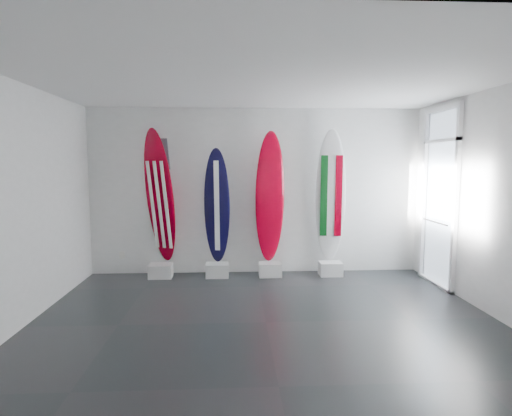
{
  "coord_description": "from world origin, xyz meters",
  "views": [
    {
      "loc": [
        -0.39,
        -5.11,
        2.01
      ],
      "look_at": [
        -0.06,
        1.4,
        1.31
      ],
      "focal_mm": 29.33,
      "sensor_mm": 36.0,
      "label": 1
    }
  ],
  "objects": [
    {
      "name": "display_block_navy",
      "position": [
        -0.7,
        2.18,
        0.12
      ],
      "size": [
        0.4,
        0.3,
        0.24
      ],
      "primitive_type": "cube",
      "color": "silver",
      "rests_on": "floor"
    },
    {
      "name": "wall_back",
      "position": [
        0.0,
        2.5,
        1.5
      ],
      "size": [
        6.0,
        0.0,
        6.0
      ],
      "primitive_type": "plane",
      "rotation": [
        1.57,
        0.0,
        0.0
      ],
      "color": "silver",
      "rests_on": "ground"
    },
    {
      "name": "floor",
      "position": [
        0.0,
        0.0,
        0.0
      ],
      "size": [
        6.0,
        6.0,
        0.0
      ],
      "primitive_type": "plane",
      "color": "black",
      "rests_on": "ground"
    },
    {
      "name": "surfboard_italy",
      "position": [
        1.33,
        2.28,
        1.43
      ],
      "size": [
        0.56,
        0.27,
        2.38
      ],
      "primitive_type": "ellipsoid",
      "rotation": [
        0.05,
        0.0,
        -0.14
      ],
      "color": "white",
      "rests_on": "display_block_italy"
    },
    {
      "name": "wall_right",
      "position": [
        3.0,
        0.0,
        1.5
      ],
      "size": [
        0.0,
        5.0,
        5.0
      ],
      "primitive_type": "plane",
      "rotation": [
        1.57,
        0.0,
        -1.57
      ],
      "color": "silver",
      "rests_on": "ground"
    },
    {
      "name": "wall_outlet",
      "position": [
        -2.45,
        2.48,
        0.35
      ],
      "size": [
        0.09,
        0.02,
        0.13
      ],
      "primitive_type": "cube",
      "color": "silver",
      "rests_on": "wall_back"
    },
    {
      "name": "display_block_usa",
      "position": [
        -1.7,
        2.18,
        0.12
      ],
      "size": [
        0.4,
        0.3,
        0.24
      ],
      "primitive_type": "cube",
      "color": "silver",
      "rests_on": "floor"
    },
    {
      "name": "display_block_italy",
      "position": [
        1.33,
        2.18,
        0.12
      ],
      "size": [
        0.4,
        0.3,
        0.24
      ],
      "primitive_type": "cube",
      "color": "silver",
      "rests_on": "floor"
    },
    {
      "name": "wall_left",
      "position": [
        -3.0,
        0.0,
        1.5
      ],
      "size": [
        0.0,
        5.0,
        5.0
      ],
      "primitive_type": "plane",
      "rotation": [
        1.57,
        0.0,
        1.57
      ],
      "color": "silver",
      "rests_on": "ground"
    },
    {
      "name": "surfboard_navy",
      "position": [
        -0.7,
        2.28,
        1.26
      ],
      "size": [
        0.48,
        0.23,
        2.04
      ],
      "primitive_type": "ellipsoid",
      "rotation": [
        0.04,
        0.0,
        -0.15
      ],
      "color": "black",
      "rests_on": "display_block_navy"
    },
    {
      "name": "surfboard_swiss",
      "position": [
        0.24,
        2.28,
        1.41
      ],
      "size": [
        0.56,
        0.29,
        2.34
      ],
      "primitive_type": "ellipsoid",
      "rotation": [
        0.06,
        0.0,
        0.15
      ],
      "color": "#9C0016",
      "rests_on": "display_block_swiss"
    },
    {
      "name": "surfboard_usa",
      "position": [
        -1.7,
        2.28,
        1.42
      ],
      "size": [
        0.69,
        0.66,
        2.38
      ],
      "primitive_type": "ellipsoid",
      "rotation": [
        0.17,
        0.0,
        -0.37
      ],
      "color": "#9C0016",
      "rests_on": "display_block_usa"
    },
    {
      "name": "display_block_swiss",
      "position": [
        0.24,
        2.18,
        0.12
      ],
      "size": [
        0.4,
        0.3,
        0.24
      ],
      "primitive_type": "cube",
      "color": "silver",
      "rests_on": "floor"
    },
    {
      "name": "glass_door",
      "position": [
        2.97,
        1.55,
        1.43
      ],
      "size": [
        0.12,
        1.16,
        2.85
      ],
      "primitive_type": null,
      "color": "white",
      "rests_on": "floor"
    },
    {
      "name": "wall_front",
      "position": [
        0.0,
        -2.5,
        1.5
      ],
      "size": [
        6.0,
        0.0,
        6.0
      ],
      "primitive_type": "plane",
      "rotation": [
        -1.57,
        0.0,
        0.0
      ],
      "color": "silver",
      "rests_on": "ground"
    },
    {
      "name": "ceiling",
      "position": [
        0.0,
        0.0,
        3.0
      ],
      "size": [
        6.0,
        6.0,
        0.0
      ],
      "primitive_type": "plane",
      "rotation": [
        3.14,
        0.0,
        0.0
      ],
      "color": "white",
      "rests_on": "wall_back"
    }
  ]
}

